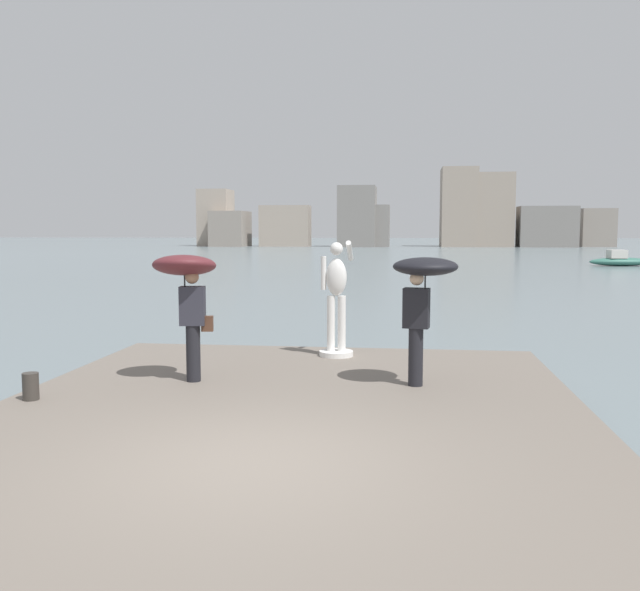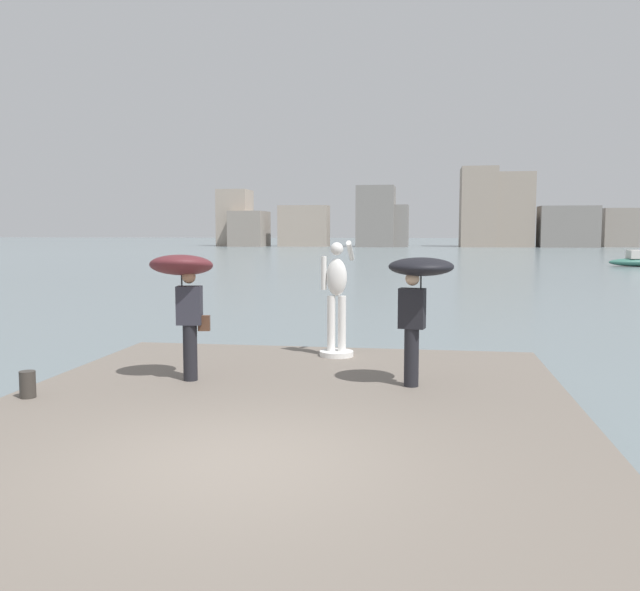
{
  "view_description": "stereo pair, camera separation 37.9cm",
  "coord_description": "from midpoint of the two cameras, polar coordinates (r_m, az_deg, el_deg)",
  "views": [
    {
      "loc": [
        1.53,
        -6.66,
        2.74
      ],
      "look_at": [
        0.0,
        5.71,
        1.55
      ],
      "focal_mm": 38.47,
      "sensor_mm": 36.0,
      "label": 1
    },
    {
      "loc": [
        1.91,
        -6.61,
        2.74
      ],
      "look_at": [
        0.0,
        5.71,
        1.55
      ],
      "focal_mm": 38.47,
      "sensor_mm": 36.0,
      "label": 2
    }
  ],
  "objects": [
    {
      "name": "statue_white_figure",
      "position": [
        12.71,
        2.25,
        -0.57
      ],
      "size": [
        0.63,
        0.88,
        2.15
      ],
      "color": "white",
      "rests_on": "pier"
    },
    {
      "name": "pier",
      "position": [
        9.09,
        -2.51,
        -10.78
      ],
      "size": [
        7.95,
        9.85,
        0.4
      ],
      "primitive_type": "cube",
      "color": "#70665B",
      "rests_on": "ground"
    },
    {
      "name": "onlooker_right",
      "position": [
        10.29,
        9.23,
        0.94
      ],
      "size": [
        1.13,
        1.13,
        1.94
      ],
      "color": "black",
      "rests_on": "pier"
    },
    {
      "name": "ground_plane",
      "position": [
        46.75,
        6.69,
        2.06
      ],
      "size": [
        400.0,
        400.0,
        0.0
      ],
      "primitive_type": "plane",
      "color": "slate"
    },
    {
      "name": "onlooker_left",
      "position": [
        10.77,
        -10.28,
        1.22
      ],
      "size": [
        1.11,
        1.13,
        2.02
      ],
      "color": "black",
      "rests_on": "pier"
    },
    {
      "name": "distant_skyline",
      "position": [
        116.06,
        8.65,
        6.41
      ],
      "size": [
        69.4,
        10.91,
        13.0
      ],
      "color": "#A89989",
      "rests_on": "ground"
    },
    {
      "name": "mooring_bollard",
      "position": [
        10.42,
        -22.19,
        -6.87
      ],
      "size": [
        0.22,
        0.22,
        0.38
      ],
      "primitive_type": "cylinder",
      "color": "#38332D",
      "rests_on": "pier"
    }
  ]
}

